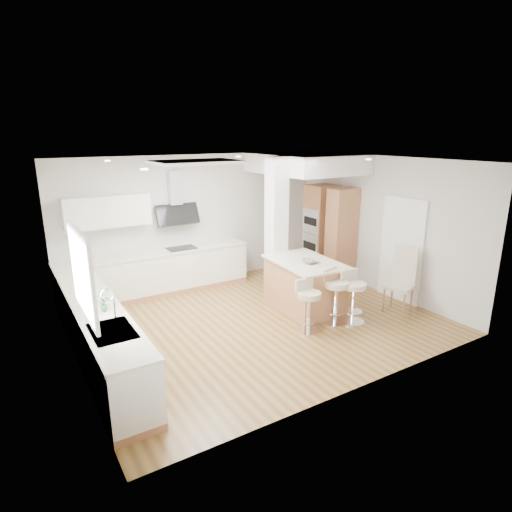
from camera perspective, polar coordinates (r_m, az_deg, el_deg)
ground at (r=7.75m, az=0.07°, el=-8.54°), size 6.00×6.00×0.00m
ceiling at (r=7.75m, az=0.07°, el=-8.54°), size 6.00×5.00×0.02m
wall_back at (r=9.45m, az=-7.93°, el=4.77°), size 6.00×0.04×2.80m
wall_left at (r=6.31m, az=-23.81°, el=-2.21°), size 0.04×5.00×2.80m
wall_right at (r=9.18m, az=16.28°, el=3.93°), size 0.04×5.00×2.80m
skylight at (r=7.22m, az=-7.96°, el=12.28°), size 4.10×2.10×0.06m
window_left at (r=5.38m, az=-22.28°, el=-1.79°), size 0.06×1.28×1.07m
doorway_right at (r=8.87m, az=18.80°, el=0.64°), size 0.05×1.00×2.10m
counter_left at (r=6.89m, az=-20.73°, el=-8.76°), size 0.63×4.50×1.35m
counter_back at (r=9.05m, az=-12.34°, el=-0.57°), size 3.62×0.63×2.50m
pillar at (r=8.61m, az=2.72°, el=3.80°), size 0.35×0.35×2.80m
soffit at (r=9.42m, az=6.65°, el=12.15°), size 1.78×2.20×0.40m
oven_column at (r=9.88m, az=9.62°, el=3.11°), size 0.63×1.21×2.10m
peninsula at (r=8.14m, az=6.47°, el=-3.80°), size 1.13×1.62×1.02m
bar_stool_a at (r=7.21m, az=6.99°, el=-6.28°), size 0.42×0.42×0.90m
bar_stool_b at (r=7.58m, az=10.50°, el=-4.91°), size 0.54×0.54×0.98m
bar_stool_c at (r=7.67m, az=12.82°, el=-4.97°), size 0.43×0.43×0.94m
dining_chair at (r=8.42m, az=18.88°, el=-2.63°), size 0.61×0.61×1.23m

